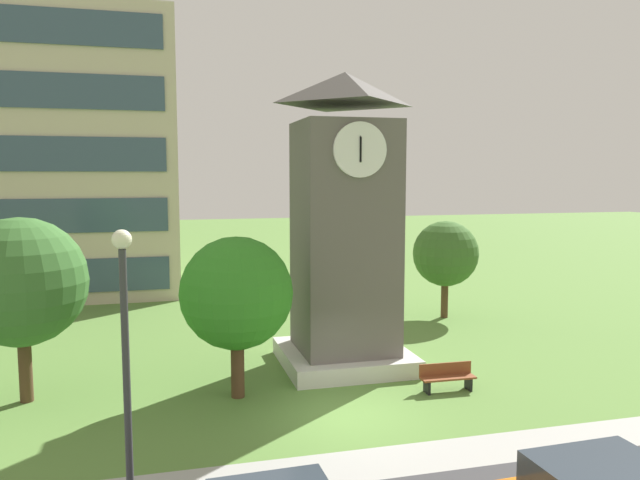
{
  "coord_description": "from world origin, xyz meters",
  "views": [
    {
      "loc": [
        -5.07,
        -16.51,
        6.95
      ],
      "look_at": [
        0.64,
        5.47,
        4.52
      ],
      "focal_mm": 34.48,
      "sensor_mm": 36.0,
      "label": 1
    }
  ],
  "objects_px": {
    "park_bench": "(447,377)",
    "tree_by_building": "(237,293)",
    "tree_streetside": "(445,254)",
    "street_lamp": "(126,351)",
    "tree_near_tower": "(21,282)",
    "clock_tower": "(345,237)"
  },
  "relations": [
    {
      "from": "park_bench",
      "to": "tree_by_building",
      "type": "distance_m",
      "value": 7.27
    },
    {
      "from": "tree_streetside",
      "to": "park_bench",
      "type": "bearing_deg",
      "value": -115.47
    },
    {
      "from": "street_lamp",
      "to": "tree_near_tower",
      "type": "xyz_separation_m",
      "value": [
        -3.44,
        8.31,
        0.03
      ]
    },
    {
      "from": "tree_streetside",
      "to": "tree_near_tower",
      "type": "bearing_deg",
      "value": -158.06
    },
    {
      "from": "clock_tower",
      "to": "tree_near_tower",
      "type": "distance_m",
      "value": 10.6
    },
    {
      "from": "street_lamp",
      "to": "tree_streetside",
      "type": "xyz_separation_m",
      "value": [
        13.97,
        15.32,
        -0.56
      ]
    },
    {
      "from": "tree_streetside",
      "to": "tree_by_building",
      "type": "bearing_deg",
      "value": -143.28
    },
    {
      "from": "tree_by_building",
      "to": "tree_near_tower",
      "type": "relative_size",
      "value": 0.89
    },
    {
      "from": "clock_tower",
      "to": "tree_by_building",
      "type": "xyz_separation_m",
      "value": [
        -4.17,
        -2.29,
        -1.4
      ]
    },
    {
      "from": "clock_tower",
      "to": "tree_near_tower",
      "type": "bearing_deg",
      "value": -174.33
    },
    {
      "from": "clock_tower",
      "to": "tree_streetside",
      "type": "bearing_deg",
      "value": 40.82
    },
    {
      "from": "park_bench",
      "to": "tree_streetside",
      "type": "xyz_separation_m",
      "value": [
        4.48,
        9.41,
        2.66
      ]
    },
    {
      "from": "tree_by_building",
      "to": "park_bench",
      "type": "bearing_deg",
      "value": -9.88
    },
    {
      "from": "tree_near_tower",
      "to": "tree_streetside",
      "type": "distance_m",
      "value": 18.78
    },
    {
      "from": "street_lamp",
      "to": "tree_streetside",
      "type": "bearing_deg",
      "value": 47.64
    },
    {
      "from": "park_bench",
      "to": "tree_streetside",
      "type": "distance_m",
      "value": 10.76
    },
    {
      "from": "clock_tower",
      "to": "tree_streetside",
      "type": "relative_size",
      "value": 2.22
    },
    {
      "from": "tree_by_building",
      "to": "tree_near_tower",
      "type": "xyz_separation_m",
      "value": [
        -6.33,
        1.25,
        0.42
      ]
    },
    {
      "from": "clock_tower",
      "to": "street_lamp",
      "type": "relative_size",
      "value": 1.76
    },
    {
      "from": "park_bench",
      "to": "street_lamp",
      "type": "distance_m",
      "value": 11.63
    },
    {
      "from": "tree_by_building",
      "to": "street_lamp",
      "type": "bearing_deg",
      "value": -112.29
    },
    {
      "from": "tree_by_building",
      "to": "tree_near_tower",
      "type": "bearing_deg",
      "value": 168.84
    }
  ]
}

